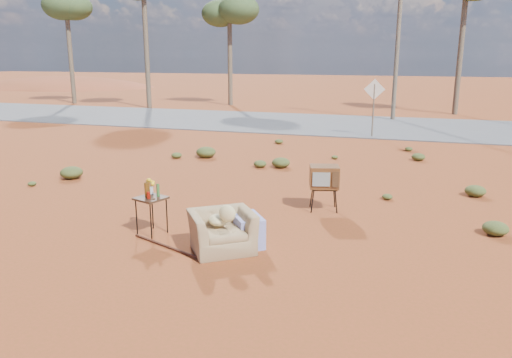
% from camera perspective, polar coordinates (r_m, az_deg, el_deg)
% --- Properties ---
extents(ground, '(140.00, 140.00, 0.00)m').
position_cam_1_polar(ground, '(8.48, -4.42, -7.20)').
color(ground, maroon).
rests_on(ground, ground).
extents(highway, '(140.00, 7.00, 0.04)m').
position_cam_1_polar(highway, '(22.72, 9.96, 6.13)').
color(highway, '#565659').
rests_on(highway, ground).
extents(dirt_mound, '(26.00, 18.00, 2.00)m').
position_cam_1_polar(dirt_mound, '(52.97, -21.23, 9.80)').
color(dirt_mound, '#953D24').
rests_on(dirt_mound, ground).
extents(armchair, '(1.26, 1.28, 0.87)m').
position_cam_1_polar(armchair, '(8.04, -3.34, -5.33)').
color(armchair, '#90744E').
rests_on(armchair, ground).
extents(tv_unit, '(0.66, 0.58, 0.92)m').
position_cam_1_polar(tv_unit, '(10.05, 7.81, 0.18)').
color(tv_unit, black).
rests_on(tv_unit, ground).
extents(side_table, '(0.59, 0.59, 0.94)m').
position_cam_1_polar(side_table, '(8.87, -11.95, -1.84)').
color(side_table, '#3B2615').
rests_on(side_table, ground).
extents(rusty_bar, '(1.59, 0.69, 0.05)m').
position_cam_1_polar(rusty_bar, '(8.31, -9.97, -7.66)').
color(rusty_bar, '#471D13').
rests_on(rusty_bar, ground).
extents(road_sign, '(0.78, 0.06, 2.19)m').
position_cam_1_polar(road_sign, '(19.43, 13.33, 9.06)').
color(road_sign, brown).
rests_on(road_sign, ground).
extents(eucalyptus_far_left, '(3.20, 3.20, 7.10)m').
position_cam_1_polar(eucalyptus_far_left, '(34.58, -20.88, 17.95)').
color(eucalyptus_far_left, brown).
rests_on(eucalyptus_far_left, ground).
extents(eucalyptus_near_left, '(3.20, 3.20, 6.60)m').
position_cam_1_polar(eucalyptus_near_left, '(31.40, -3.05, 18.38)').
color(eucalyptus_near_left, brown).
rests_on(eucalyptus_near_left, ground).
extents(utility_pole_center, '(1.40, 0.20, 8.00)m').
position_cam_1_polar(utility_pole_center, '(24.86, 15.97, 16.02)').
color(utility_pole_center, brown).
rests_on(utility_pole_center, ground).
extents(scrub_patch, '(17.49, 8.07, 0.33)m').
position_cam_1_polar(scrub_patch, '(12.68, -0.43, 0.69)').
color(scrub_patch, '#495324').
rests_on(scrub_patch, ground).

